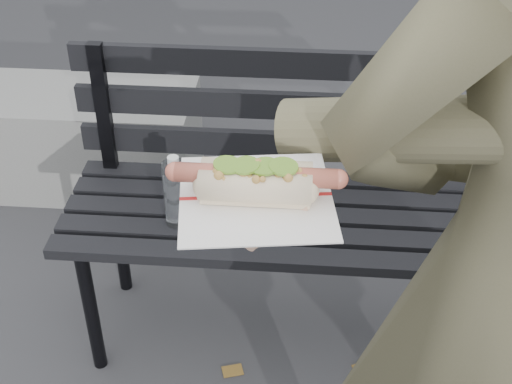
# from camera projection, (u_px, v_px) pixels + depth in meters

# --- Properties ---
(park_bench) EXTENTS (1.50, 0.44, 0.88)m
(park_bench) POSITION_uv_depth(u_px,v_px,m) (329.00, 187.00, 2.00)
(park_bench) COLOR black
(park_bench) RESTS_ON ground
(concrete_block) EXTENTS (1.20, 0.40, 0.40)m
(concrete_block) POSITION_uv_depth(u_px,v_px,m) (46.00, 137.00, 2.84)
(concrete_block) COLOR slate
(concrete_block) RESTS_ON ground
(held_hotdog) EXTENTS (0.63, 0.32, 0.20)m
(held_hotdog) POSITION_uv_depth(u_px,v_px,m) (415.00, 146.00, 0.91)
(held_hotdog) COLOR brown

